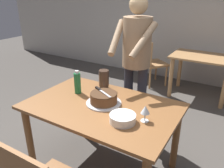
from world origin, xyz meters
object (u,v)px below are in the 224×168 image
object	(u,v)px
main_dining_table	(102,115)
plate_stack	(123,118)
wine_glass_near	(145,110)
background_chair_2	(151,61)
person_cutting_cake	(136,56)
cake_on_platter	(104,99)
cake_knife	(100,90)
hurricane_lamp	(104,79)
background_table	(202,65)
water_bottle	(77,83)

from	to	relation	value
main_dining_table	plate_stack	distance (m)	0.38
wine_glass_near	background_chair_2	world-z (taller)	background_chair_2
person_cutting_cake	cake_on_platter	bearing A→B (deg)	-91.71
wine_glass_near	person_cutting_cake	xyz separation A→B (m)	(-0.44, 0.73, 0.22)
plate_stack	cake_knife	bearing A→B (deg)	149.08
main_dining_table	wine_glass_near	size ratio (longest dim) A/B	9.93
plate_stack	hurricane_lamp	xyz separation A→B (m)	(-0.51, 0.50, 0.07)
main_dining_table	cake_on_platter	world-z (taller)	cake_on_platter
plate_stack	person_cutting_cake	distance (m)	0.93
cake_knife	wine_glass_near	bearing A→B (deg)	-12.47
hurricane_lamp	background_table	xyz separation A→B (m)	(0.68, 2.00, -0.28)
background_table	background_chair_2	xyz separation A→B (m)	(-0.94, 0.04, -0.09)
water_bottle	background_table	bearing A→B (deg)	69.43
cake_on_platter	water_bottle	size ratio (longest dim) A/B	1.36
water_bottle	person_cutting_cake	xyz separation A→B (m)	(0.39, 0.58, 0.21)
main_dining_table	cake_knife	distance (m)	0.25
background_table	cake_knife	bearing A→B (deg)	-103.35
hurricane_lamp	background_table	world-z (taller)	hurricane_lamp
cake_on_platter	plate_stack	world-z (taller)	cake_on_platter
main_dining_table	background_chair_2	distance (m)	2.44
hurricane_lamp	main_dining_table	bearing A→B (deg)	-59.78
background_table	background_chair_2	distance (m)	0.95
main_dining_table	plate_stack	world-z (taller)	plate_stack
cake_knife	background_chair_2	xyz separation A→B (m)	(-0.40, 2.32, -0.37)
cake_on_platter	cake_knife	distance (m)	0.10
background_table	background_chair_2	world-z (taller)	background_chair_2
plate_stack	background_table	bearing A→B (deg)	86.26
person_cutting_cake	background_chair_2	xyz separation A→B (m)	(-0.48, 1.71, -0.58)
plate_stack	wine_glass_near	size ratio (longest dim) A/B	1.53
wine_glass_near	main_dining_table	bearing A→B (deg)	173.61
cake_knife	background_table	distance (m)	2.36
wine_glass_near	background_chair_2	bearing A→B (deg)	110.80
wine_glass_near	person_cutting_cake	world-z (taller)	person_cutting_cake
water_bottle	background_table	distance (m)	2.42
cake_on_platter	wine_glass_near	world-z (taller)	wine_glass_near
cake_on_platter	background_chair_2	size ratio (longest dim) A/B	0.38
person_cutting_cake	background_chair_2	bearing A→B (deg)	105.77
cake_on_platter	background_chair_2	distance (m)	2.42
wine_glass_near	water_bottle	world-z (taller)	water_bottle
person_cutting_cake	background_table	distance (m)	1.80
cake_knife	hurricane_lamp	world-z (taller)	hurricane_lamp
hurricane_lamp	background_chair_2	world-z (taller)	hurricane_lamp
person_cutting_cake	hurricane_lamp	bearing A→B (deg)	-123.24
hurricane_lamp	background_chair_2	xyz separation A→B (m)	(-0.26, 2.05, -0.37)
background_table	background_chair_2	bearing A→B (deg)	177.29
main_dining_table	wine_glass_near	xyz separation A→B (m)	(0.46, -0.05, 0.22)
hurricane_lamp	person_cutting_cake	xyz separation A→B (m)	(0.22, 0.33, 0.22)
plate_stack	wine_glass_near	xyz separation A→B (m)	(0.15, 0.11, 0.07)
cake_knife	background_chair_2	size ratio (longest dim) A/B	0.28
person_cutting_cake	background_chair_2	world-z (taller)	person_cutting_cake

